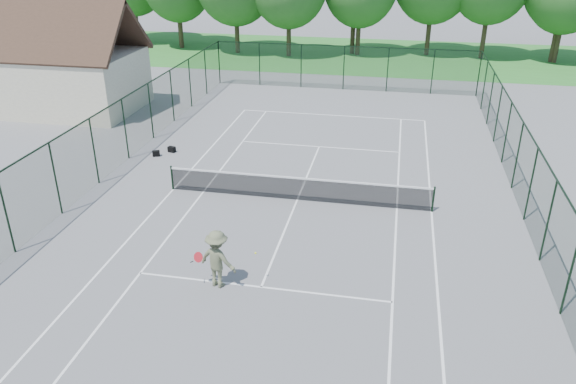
# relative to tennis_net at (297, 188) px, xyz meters

# --- Properties ---
(ground) EXTENTS (140.00, 140.00, 0.00)m
(ground) POSITION_rel_tennis_net_xyz_m (0.00, 0.00, -0.58)
(ground) COLOR slate
(ground) RESTS_ON ground
(grass_far) EXTENTS (80.00, 16.00, 0.01)m
(grass_far) POSITION_rel_tennis_net_xyz_m (0.00, 30.00, -0.57)
(grass_far) COLOR #338430
(grass_far) RESTS_ON ground
(court_lines) EXTENTS (11.05, 23.85, 0.01)m
(court_lines) POSITION_rel_tennis_net_xyz_m (0.00, 0.00, -0.57)
(court_lines) COLOR white
(court_lines) RESTS_ON ground
(tennis_net) EXTENTS (11.08, 0.08, 1.10)m
(tennis_net) POSITION_rel_tennis_net_xyz_m (0.00, 0.00, 0.00)
(tennis_net) COLOR black
(tennis_net) RESTS_ON ground
(fence_enclosure) EXTENTS (18.05, 36.05, 3.02)m
(fence_enclosure) POSITION_rel_tennis_net_xyz_m (0.00, 0.00, 0.98)
(fence_enclosure) COLOR #16321E
(fence_enclosure) RESTS_ON ground
(utility_building) EXTENTS (8.60, 6.27, 6.63)m
(utility_building) POSITION_rel_tennis_net_xyz_m (-16.00, 10.00, 2.54)
(utility_building) COLOR beige
(utility_building) RESTS_ON ground
(sports_bag_a) EXTENTS (0.41, 0.33, 0.29)m
(sports_bag_a) POSITION_rel_tennis_net_xyz_m (-7.78, 3.53, -0.43)
(sports_bag_a) COLOR black
(sports_bag_a) RESTS_ON ground
(sports_bag_b) EXTENTS (0.41, 0.30, 0.28)m
(sports_bag_b) POSITION_rel_tennis_net_xyz_m (-7.24, 4.21, -0.43)
(sports_bag_b) COLOR black
(sports_bag_b) RESTS_ON ground
(tennis_player) EXTENTS (2.03, 1.05, 1.94)m
(tennis_player) POSITION_rel_tennis_net_xyz_m (-1.35, -6.54, 0.39)
(tennis_player) COLOR #636849
(tennis_player) RESTS_ON ground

